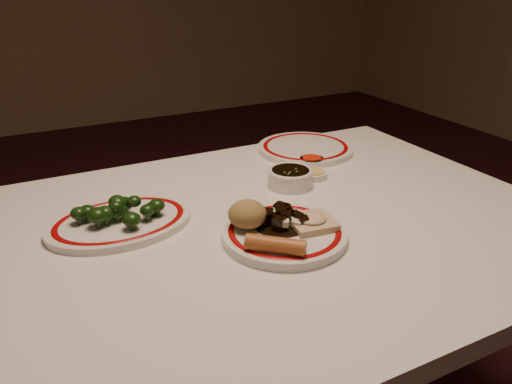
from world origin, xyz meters
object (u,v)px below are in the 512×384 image
object	(u,v)px
dining_table	(272,258)
fried_wonton	(312,221)
soy_bowl	(290,178)
broccoli_plate	(120,222)
main_plate	(284,234)
stirfry_heap	(281,218)
rice_mound	(247,214)
spring_roll	(275,245)
broccoli_pile	(119,209)

from	to	relation	value
dining_table	fried_wonton	size ratio (longest dim) A/B	12.75
fried_wonton	soy_bowl	world-z (taller)	same
broccoli_plate	soy_bowl	xyz separation A→B (m)	(0.41, 0.02, 0.01)
fried_wonton	main_plate	bearing A→B (deg)	172.51
dining_table	stirfry_heap	world-z (taller)	stirfry_heap
rice_mound	fried_wonton	xyz separation A→B (m)	(0.11, -0.05, -0.02)
spring_roll	stirfry_heap	bearing A→B (deg)	6.63
fried_wonton	soy_bowl	size ratio (longest dim) A/B	0.89
fried_wonton	broccoli_pile	xyz separation A→B (m)	(-0.33, 0.20, 0.01)
main_plate	spring_roll	bearing A→B (deg)	-131.44
stirfry_heap	fried_wonton	bearing A→B (deg)	-35.10
spring_roll	broccoli_plate	bearing A→B (deg)	81.05
main_plate	spring_roll	size ratio (longest dim) A/B	2.67
spring_roll	stirfry_heap	xyz separation A→B (m)	(0.06, 0.09, -0.00)
spring_roll	broccoli_pile	xyz separation A→B (m)	(-0.22, 0.25, 0.01)
stirfry_heap	dining_table	bearing A→B (deg)	77.70
broccoli_pile	stirfry_heap	bearing A→B (deg)	-30.46
dining_table	fried_wonton	bearing A→B (deg)	-65.25
rice_mound	stirfry_heap	distance (m)	0.07
rice_mound	broccoli_plate	world-z (taller)	rice_mound
fried_wonton	soy_bowl	xyz separation A→B (m)	(0.08, 0.22, -0.01)
main_plate	stirfry_heap	xyz separation A→B (m)	(0.01, 0.03, 0.02)
fried_wonton	stirfry_heap	world-z (taller)	stirfry_heap
dining_table	broccoli_plate	bearing A→B (deg)	157.70
broccoli_plate	main_plate	bearing A→B (deg)	-35.78
rice_mound	fried_wonton	bearing A→B (deg)	-25.05
broccoli_pile	soy_bowl	distance (m)	0.41
dining_table	broccoli_plate	world-z (taller)	broccoli_plate
broccoli_pile	soy_bowl	world-z (taller)	broccoli_pile
dining_table	main_plate	world-z (taller)	main_plate
main_plate	broccoli_plate	world-z (taller)	main_plate
stirfry_heap	broccoli_pile	bearing A→B (deg)	149.54
dining_table	rice_mound	size ratio (longest dim) A/B	16.03
rice_mound	stirfry_heap	bearing A→B (deg)	-15.85
dining_table	stirfry_heap	xyz separation A→B (m)	(-0.01, -0.05, 0.12)
soy_bowl	fried_wonton	bearing A→B (deg)	-110.64
rice_mound	broccoli_pile	size ratio (longest dim) A/B	0.42
main_plate	soy_bowl	bearing A→B (deg)	56.85
main_plate	fried_wonton	bearing A→B (deg)	-7.49
main_plate	spring_roll	world-z (taller)	spring_roll
main_plate	broccoli_plate	size ratio (longest dim) A/B	0.94
dining_table	main_plate	xyz separation A→B (m)	(-0.02, -0.08, 0.10)
fried_wonton	broccoli_pile	distance (m)	0.38
main_plate	spring_roll	xyz separation A→B (m)	(-0.05, -0.06, 0.02)
spring_roll	soy_bowl	xyz separation A→B (m)	(0.19, 0.28, -0.01)
main_plate	stirfry_heap	world-z (taller)	stirfry_heap
dining_table	spring_roll	world-z (taller)	spring_roll
main_plate	fried_wonton	distance (m)	0.06
fried_wonton	spring_roll	bearing A→B (deg)	-153.71
spring_roll	stirfry_heap	distance (m)	0.11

